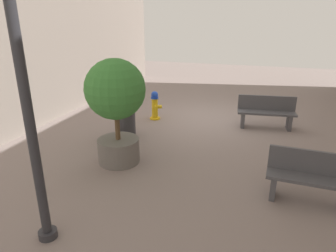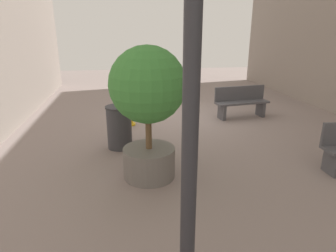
{
  "view_description": "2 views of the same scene",
  "coord_description": "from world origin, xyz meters",
  "px_view_note": "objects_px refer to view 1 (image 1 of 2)",
  "views": [
    {
      "loc": [
        -1.49,
        9.53,
        3.21
      ],
      "look_at": [
        0.75,
        2.41,
        0.48
      ],
      "focal_mm": 32.69,
      "sensor_mm": 36.0,
      "label": 1
    },
    {
      "loc": [
        1.94,
        8.62,
        2.59
      ],
      "look_at": [
        0.88,
        2.08,
        0.39
      ],
      "focal_mm": 31.1,
      "sensor_mm": 36.0,
      "label": 2
    }
  ],
  "objects_px": {
    "bench_far": "(310,177)",
    "fire_hydrant": "(155,105)",
    "bench_near": "(266,112)",
    "planter_tree": "(116,101)",
    "street_lamp": "(23,86)",
    "trash_bin": "(125,119)"
  },
  "relations": [
    {
      "from": "fire_hydrant",
      "to": "trash_bin",
      "type": "bearing_deg",
      "value": 80.38
    },
    {
      "from": "bench_far",
      "to": "bench_near",
      "type": "bearing_deg",
      "value": -78.26
    },
    {
      "from": "bench_far",
      "to": "street_lamp",
      "type": "relative_size",
      "value": 0.4
    },
    {
      "from": "fire_hydrant",
      "to": "trash_bin",
      "type": "xyz_separation_m",
      "value": [
        0.28,
        1.65,
        0.03
      ]
    },
    {
      "from": "fire_hydrant",
      "to": "street_lamp",
      "type": "relative_size",
      "value": 0.24
    },
    {
      "from": "fire_hydrant",
      "to": "bench_near",
      "type": "bearing_deg",
      "value": -175.86
    },
    {
      "from": "bench_far",
      "to": "planter_tree",
      "type": "xyz_separation_m",
      "value": [
        3.97,
        -0.42,
        0.96
      ]
    },
    {
      "from": "bench_far",
      "to": "trash_bin",
      "type": "distance_m",
      "value": 4.89
    },
    {
      "from": "fire_hydrant",
      "to": "trash_bin",
      "type": "height_order",
      "value": "trash_bin"
    },
    {
      "from": "fire_hydrant",
      "to": "bench_near",
      "type": "height_order",
      "value": "bench_near"
    },
    {
      "from": "bench_near",
      "to": "street_lamp",
      "type": "distance_m",
      "value": 7.05
    },
    {
      "from": "bench_far",
      "to": "fire_hydrant",
      "type": "bearing_deg",
      "value": -40.2
    },
    {
      "from": "fire_hydrant",
      "to": "trash_bin",
      "type": "relative_size",
      "value": 0.94
    },
    {
      "from": "bench_near",
      "to": "bench_far",
      "type": "xyz_separation_m",
      "value": [
        -0.79,
        3.81,
        -0.01
      ]
    },
    {
      "from": "trash_bin",
      "to": "bench_near",
      "type": "bearing_deg",
      "value": -152.91
    },
    {
      "from": "fire_hydrant",
      "to": "street_lamp",
      "type": "distance_m",
      "value": 6.12
    },
    {
      "from": "fire_hydrant",
      "to": "bench_near",
      "type": "distance_m",
      "value": 3.44
    },
    {
      "from": "street_lamp",
      "to": "bench_far",
      "type": "bearing_deg",
      "value": -149.88
    },
    {
      "from": "planter_tree",
      "to": "street_lamp",
      "type": "distance_m",
      "value": 2.82
    },
    {
      "from": "fire_hydrant",
      "to": "bench_far",
      "type": "xyz_separation_m",
      "value": [
        -4.22,
        3.56,
        0.02
      ]
    },
    {
      "from": "planter_tree",
      "to": "street_lamp",
      "type": "bearing_deg",
      "value": 92.12
    },
    {
      "from": "bench_near",
      "to": "planter_tree",
      "type": "height_order",
      "value": "planter_tree"
    }
  ]
}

